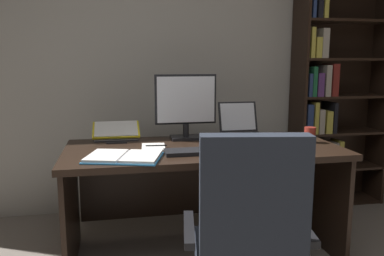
{
  "coord_description": "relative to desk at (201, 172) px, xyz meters",
  "views": [
    {
      "loc": [
        -0.47,
        -1.13,
        1.33
      ],
      "look_at": [
        0.01,
        1.31,
        0.9
      ],
      "focal_mm": 36.9,
      "sensor_mm": 36.0,
      "label": 1
    }
  ],
  "objects": [
    {
      "name": "coffee_mug",
      "position": [
        0.76,
        -0.09,
        0.25
      ],
      "size": [
        0.08,
        0.08,
        0.11
      ],
      "primitive_type": "cylinder",
      "color": "maroon",
      "rests_on": "desk"
    },
    {
      "name": "office_chair",
      "position": [
        0.03,
        -0.92,
        -0.13
      ],
      "size": [
        0.67,
        0.6,
        1.02
      ],
      "rotation": [
        0.0,
        0.0,
        -0.17
      ],
      "color": "black",
      "rests_on": "ground"
    },
    {
      "name": "notepad",
      "position": [
        -0.33,
        -0.05,
        0.21
      ],
      "size": [
        0.17,
        0.22,
        0.01
      ],
      "primitive_type": "cube",
      "rotation": [
        0.0,
        0.0,
        -0.08
      ],
      "color": "white",
      "rests_on": "desk"
    },
    {
      "name": "keyboard",
      "position": [
        -0.07,
        -0.26,
        0.21
      ],
      "size": [
        0.42,
        0.15,
        0.02
      ],
      "primitive_type": "cube",
      "color": "black",
      "rests_on": "desk"
    },
    {
      "name": "computer_mouse",
      "position": [
        0.23,
        -0.26,
        0.22
      ],
      "size": [
        0.06,
        0.1,
        0.04
      ],
      "primitive_type": "ellipsoid",
      "color": "black",
      "rests_on": "desk"
    },
    {
      "name": "pen",
      "position": [
        -0.31,
        -0.05,
        0.21
      ],
      "size": [
        0.14,
        0.02,
        0.01
      ],
      "primitive_type": "cylinder",
      "rotation": [
        0.0,
        1.57,
        -0.1
      ],
      "color": "black",
      "rests_on": "notepad"
    },
    {
      "name": "monitor",
      "position": [
        -0.07,
        0.2,
        0.43
      ],
      "size": [
        0.45,
        0.16,
        0.47
      ],
      "color": "black",
      "rests_on": "desk"
    },
    {
      "name": "bookshelf",
      "position": [
        1.35,
        0.69,
        0.4
      ],
      "size": [
        0.84,
        0.31,
        2.0
      ],
      "color": "black",
      "rests_on": "ground"
    },
    {
      "name": "desk",
      "position": [
        0.0,
        0.0,
        0.0
      ],
      "size": [
        1.8,
        0.81,
        0.76
      ],
      "color": "black",
      "rests_on": "ground"
    },
    {
      "name": "laptop",
      "position": [
        0.36,
        0.21,
        0.25
      ],
      "size": [
        0.3,
        0.33,
        0.25
      ],
      "color": "black",
      "rests_on": "desk"
    },
    {
      "name": "wall_back",
      "position": [
        -0.09,
        0.92,
        0.77
      ],
      "size": [
        5.09,
        0.12,
        2.65
      ],
      "primitive_type": "cube",
      "color": "#B2ADA3",
      "rests_on": "ground"
    },
    {
      "name": "reading_stand_with_book",
      "position": [
        -0.56,
        0.26,
        0.26
      ],
      "size": [
        0.33,
        0.26,
        0.12
      ],
      "color": "black",
      "rests_on": "desk"
    },
    {
      "name": "open_binder",
      "position": [
        -0.53,
        -0.31,
        0.21
      ],
      "size": [
        0.49,
        0.41,
        0.02
      ],
      "rotation": [
        0.0,
        0.0,
        -0.28
      ],
      "color": "#2D84C6",
      "rests_on": "desk"
    }
  ]
}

